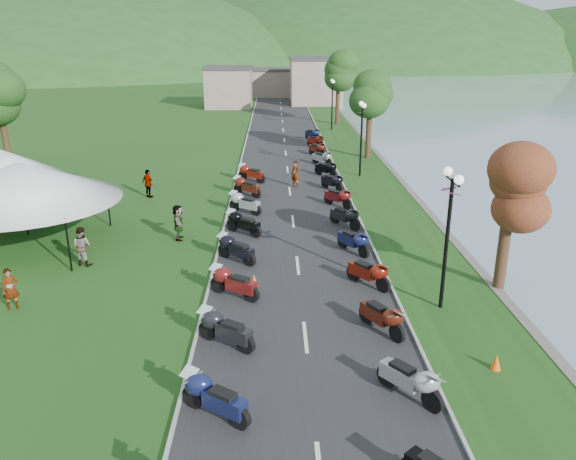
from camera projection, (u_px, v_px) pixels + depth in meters
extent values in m
cube|color=#28282A|center=(287.00, 170.00, 40.93)|extent=(7.00, 120.00, 0.02)
cube|color=gray|center=(266.00, 84.00, 82.54)|extent=(18.00, 16.00, 5.00)
imported|color=slate|center=(14.00, 308.00, 20.21)|extent=(0.68, 0.60, 1.55)
imported|color=slate|center=(84.00, 265.00, 24.07)|extent=(0.92, 0.68, 1.70)
imported|color=slate|center=(42.00, 218.00, 30.18)|extent=(1.06, 1.00, 1.60)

